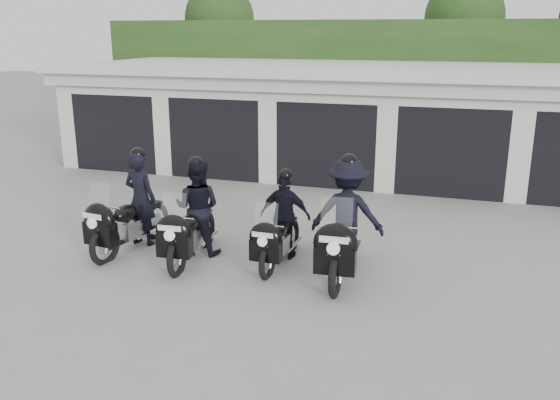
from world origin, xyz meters
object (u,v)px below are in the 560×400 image
(police_bike_a, at_px, (130,209))
(police_bike_c, at_px, (282,222))
(police_bike_b, at_px, (194,215))
(police_bike_d, at_px, (346,222))

(police_bike_a, relative_size, police_bike_c, 1.14)
(police_bike_a, height_order, police_bike_b, police_bike_a)
(police_bike_b, bearing_deg, police_bike_a, 175.14)
(police_bike_d, bearing_deg, police_bike_c, 170.58)
(police_bike_c, xyz_separation_m, police_bike_d, (1.15, -0.13, 0.16))
(police_bike_a, bearing_deg, police_bike_b, 7.45)
(police_bike_a, height_order, police_bike_c, police_bike_a)
(police_bike_c, bearing_deg, police_bike_b, -168.09)
(police_bike_a, distance_m, police_bike_c, 2.88)
(police_bike_b, height_order, police_bike_c, police_bike_b)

